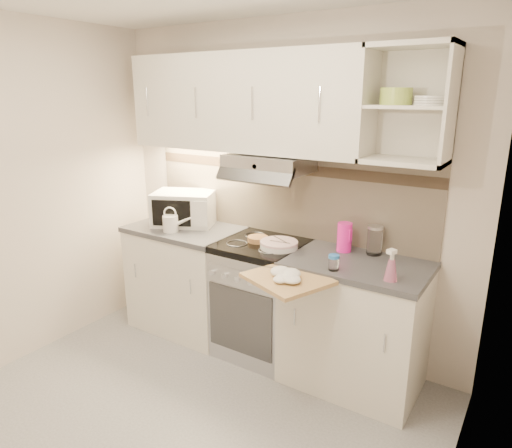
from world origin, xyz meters
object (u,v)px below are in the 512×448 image
microwave (184,208)px  glass_jar (375,240)px  electric_range (262,298)px  spray_bottle (391,267)px  plate_stack (279,245)px  cutting_board (288,279)px  pink_pitcher (345,237)px  watering_can (171,223)px

microwave → glass_jar: bearing=-19.9°
glass_jar → electric_range: bearing=-165.7°
glass_jar → spray_bottle: 0.45m
plate_stack → spray_bottle: 0.86m
plate_stack → cutting_board: bearing=-53.7°
pink_pitcher → electric_range: bearing=-145.6°
electric_range → watering_can: (-0.75, -0.16, 0.52)m
watering_can → plate_stack: size_ratio=0.85×
pink_pitcher → cutting_board: (-0.12, -0.59, -0.13)m
watering_can → spray_bottle: spray_bottle is taller
glass_jar → plate_stack: bearing=-158.9°
plate_stack → pink_pitcher: bearing=24.7°
plate_stack → watering_can: bearing=-172.7°
watering_can → plate_stack: (0.92, 0.12, -0.05)m
watering_can → spray_bottle: 1.77m
electric_range → cutting_board: electric_range is taller
pink_pitcher → glass_jar: size_ratio=1.01×
watering_can → glass_jar: size_ratio=1.13×
electric_range → spray_bottle: spray_bottle is taller
electric_range → glass_jar: glass_jar is taller
watering_can → plate_stack: bearing=-16.9°
electric_range → spray_bottle: 1.16m
electric_range → glass_jar: (0.78, 0.20, 0.55)m
plate_stack → pink_pitcher: size_ratio=1.33×
electric_range → microwave: size_ratio=1.51×
plate_stack → microwave: bearing=173.9°
glass_jar → cutting_board: (-0.32, -0.64, -0.13)m
pink_pitcher → spray_bottle: (0.43, -0.34, -0.02)m
microwave → plate_stack: size_ratio=2.19×
glass_jar → microwave: bearing=-175.3°
electric_range → spray_bottle: (1.02, -0.18, 0.53)m
microwave → spray_bottle: bearing=-32.4°
watering_can → electric_range: bearing=-12.5°
microwave → watering_can: size_ratio=2.59×
watering_can → cutting_board: (1.22, -0.28, -0.10)m
electric_range → plate_stack: plate_stack is taller
spray_bottle → watering_can: bearing=-159.3°
microwave → glass_jar: size_ratio=2.93×
cutting_board → spray_bottle: bearing=46.5°
watering_can → microwave: bearing=81.1°
electric_range → glass_jar: size_ratio=4.43×
pink_pitcher → spray_bottle: bearing=-18.2°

